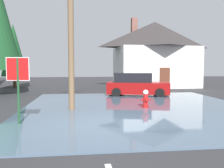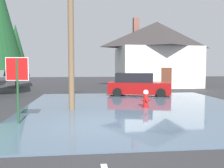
{
  "view_description": "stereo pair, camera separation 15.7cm",
  "coord_description": "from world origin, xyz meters",
  "px_view_note": "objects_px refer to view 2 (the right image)",
  "views": [
    {
      "loc": [
        -0.87,
        -8.54,
        2.14
      ],
      "look_at": [
        0.54,
        3.1,
        1.28
      ],
      "focal_mm": 38.99,
      "sensor_mm": 36.0,
      "label": 1
    },
    {
      "loc": [
        -0.72,
        -8.56,
        2.14
      ],
      "look_at": [
        0.54,
        3.1,
        1.28
      ],
      "focal_mm": 38.99,
      "sensor_mm": 36.0,
      "label": 2
    }
  ],
  "objects_px": {
    "utility_pole": "(71,28)",
    "fire_hydrant": "(146,99)",
    "house": "(157,53)",
    "parked_car": "(138,85)",
    "pine_tree_mid_left": "(16,50)",
    "stop_sign_near": "(17,76)"
  },
  "relations": [
    {
      "from": "fire_hydrant",
      "to": "stop_sign_near",
      "type": "bearing_deg",
      "value": -152.48
    },
    {
      "from": "house",
      "to": "fire_hydrant",
      "type": "bearing_deg",
      "value": -108.62
    },
    {
      "from": "stop_sign_near",
      "to": "parked_car",
      "type": "relative_size",
      "value": 0.53
    },
    {
      "from": "stop_sign_near",
      "to": "parked_car",
      "type": "bearing_deg",
      "value": 52.77
    },
    {
      "from": "utility_pole",
      "to": "parked_car",
      "type": "height_order",
      "value": "utility_pole"
    },
    {
      "from": "utility_pole",
      "to": "pine_tree_mid_left",
      "type": "bearing_deg",
      "value": 114.57
    },
    {
      "from": "fire_hydrant",
      "to": "parked_car",
      "type": "xyz_separation_m",
      "value": [
        0.72,
        5.27,
        0.32
      ]
    },
    {
      "from": "stop_sign_near",
      "to": "house",
      "type": "height_order",
      "value": "house"
    },
    {
      "from": "utility_pole",
      "to": "house",
      "type": "xyz_separation_m",
      "value": [
        8.0,
        12.99,
        -0.45
      ]
    },
    {
      "from": "fire_hydrant",
      "to": "pine_tree_mid_left",
      "type": "bearing_deg",
      "value": 126.24
    },
    {
      "from": "house",
      "to": "pine_tree_mid_left",
      "type": "distance_m",
      "value": 14.3
    },
    {
      "from": "fire_hydrant",
      "to": "pine_tree_mid_left",
      "type": "height_order",
      "value": "pine_tree_mid_left"
    },
    {
      "from": "house",
      "to": "parked_car",
      "type": "bearing_deg",
      "value": -115.49
    },
    {
      "from": "parked_car",
      "to": "pine_tree_mid_left",
      "type": "xyz_separation_m",
      "value": [
        -10.67,
        8.31,
        2.94
      ]
    },
    {
      "from": "stop_sign_near",
      "to": "house",
      "type": "xyz_separation_m",
      "value": [
        9.77,
        15.68,
        1.7
      ]
    },
    {
      "from": "utility_pole",
      "to": "pine_tree_mid_left",
      "type": "distance_m",
      "value": 15.1
    },
    {
      "from": "utility_pole",
      "to": "pine_tree_mid_left",
      "type": "xyz_separation_m",
      "value": [
        -6.28,
        13.73,
        -0.2
      ]
    },
    {
      "from": "stop_sign_near",
      "to": "utility_pole",
      "type": "distance_m",
      "value": 3.87
    },
    {
      "from": "house",
      "to": "utility_pole",
      "type": "bearing_deg",
      "value": -121.63
    },
    {
      "from": "stop_sign_near",
      "to": "parked_car",
      "type": "distance_m",
      "value": 10.23
    },
    {
      "from": "parked_car",
      "to": "pine_tree_mid_left",
      "type": "height_order",
      "value": "pine_tree_mid_left"
    },
    {
      "from": "utility_pole",
      "to": "fire_hydrant",
      "type": "bearing_deg",
      "value": 2.31
    }
  ]
}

